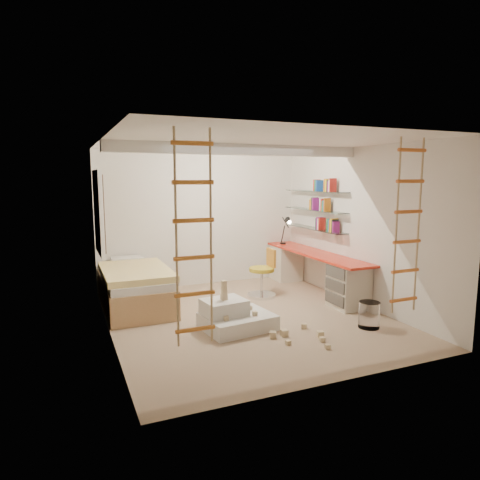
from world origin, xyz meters
name	(u,v)px	position (x,y,z in m)	size (l,w,h in m)	color
floor	(248,317)	(0.00, 0.00, 0.00)	(4.50, 4.50, 0.00)	tan
ceiling_beam	(240,150)	(0.00, 0.30, 2.52)	(4.00, 0.18, 0.16)	white
window_frame	(98,212)	(-1.97, 1.50, 1.55)	(0.06, 1.15, 1.35)	white
window_blind	(101,212)	(-1.93, 1.50, 1.55)	(0.02, 1.00, 1.20)	#4C2D1E
rope_ladder_left	(194,239)	(-1.35, -1.75, 1.52)	(0.41, 0.04, 2.13)	#C77522
rope_ladder_right	(408,227)	(1.35, -1.75, 1.52)	(0.41, 0.04, 2.13)	orange
waste_bin	(369,315)	(1.41, -1.06, 0.19)	(0.30, 0.30, 0.37)	white
desk	(314,271)	(1.72, 0.86, 0.40)	(0.56, 2.80, 0.75)	red
shelves	(315,210)	(1.87, 1.13, 1.50)	(0.25, 1.80, 0.71)	white
bed	(135,287)	(-1.48, 1.23, 0.33)	(1.02, 2.00, 0.69)	#AD7F51
task_lamp	(287,226)	(1.67, 1.82, 1.14)	(0.14, 0.36, 0.57)	black
swivel_chair	(263,279)	(0.71, 0.94, 0.32)	(0.54, 0.54, 0.86)	gold
play_platform	(234,317)	(-0.37, -0.36, 0.16)	(1.03, 0.85, 0.42)	silver
toy_blocks	(269,319)	(-0.01, -0.76, 0.21)	(1.20, 1.28, 0.69)	#CCB284
books	(315,204)	(1.87, 1.13, 1.62)	(0.14, 0.70, 0.92)	#8C1E7F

